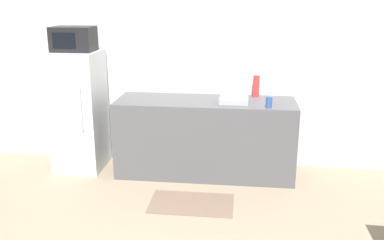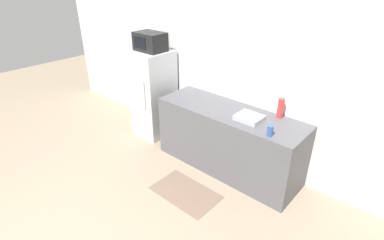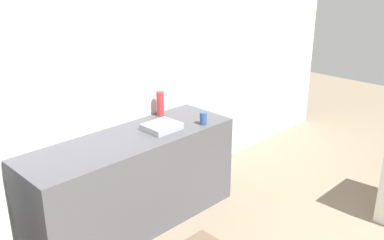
# 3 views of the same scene
# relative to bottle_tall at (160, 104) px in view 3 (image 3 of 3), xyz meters

# --- Properties ---
(wall_back) EXTENTS (8.00, 0.06, 2.60)m
(wall_back) POSITION_rel_bottle_tall_xyz_m (-0.82, 0.13, 0.26)
(wall_back) COLOR silver
(wall_back) RESTS_ON ground_plane
(counter) EXTENTS (2.10, 0.68, 0.91)m
(counter) POSITION_rel_bottle_tall_xyz_m (-0.59, -0.26, -0.59)
(counter) COLOR #4C4C51
(counter) RESTS_ON ground_plane
(sink_basin) EXTENTS (0.32, 0.28, 0.06)m
(sink_basin) POSITION_rel_bottle_tall_xyz_m (-0.26, -0.31, -0.10)
(sink_basin) COLOR #9EA3A8
(sink_basin) RESTS_ON counter
(bottle_tall) EXTENTS (0.08, 0.08, 0.26)m
(bottle_tall) POSITION_rel_bottle_tall_xyz_m (0.00, 0.00, 0.00)
(bottle_tall) COLOR red
(bottle_tall) RESTS_ON counter
(bottle_short) EXTENTS (0.07, 0.07, 0.13)m
(bottle_short) POSITION_rel_bottle_tall_xyz_m (0.13, -0.50, -0.07)
(bottle_short) COLOR #2D4C8C
(bottle_short) RESTS_ON counter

